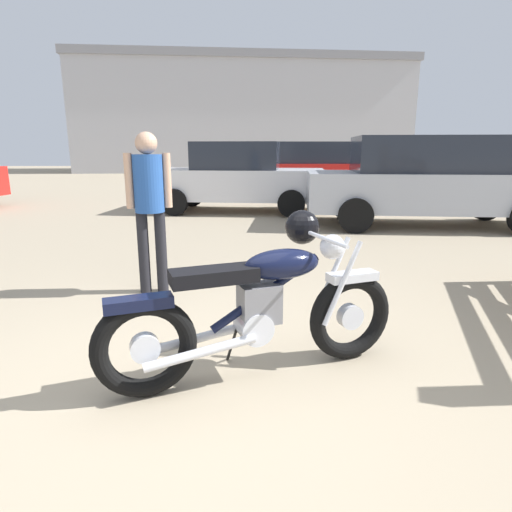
# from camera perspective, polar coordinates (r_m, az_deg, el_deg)

# --- Properties ---
(ground_plane) EXTENTS (80.00, 80.00, 0.00)m
(ground_plane) POSITION_cam_1_polar(r_m,az_deg,el_deg) (2.82, -7.86, -17.95)
(ground_plane) COLOR gray
(vintage_motorcycle) EXTENTS (2.00, 0.96, 1.07)m
(vintage_motorcycle) POSITION_cam_1_polar(r_m,az_deg,el_deg) (2.87, 0.89, -6.37)
(vintage_motorcycle) COLOR black
(vintage_motorcycle) RESTS_ON ground_plane
(bystander) EXTENTS (0.45, 0.30, 1.66)m
(bystander) POSITION_cam_1_polar(r_m,az_deg,el_deg) (4.58, -13.94, 7.64)
(bystander) COLOR black
(bystander) RESTS_ON ground_plane
(blue_hatchback_right) EXTENTS (4.70, 1.97, 1.74)m
(blue_hatchback_right) POSITION_cam_1_polar(r_m,az_deg,el_deg) (14.83, 9.26, 11.58)
(blue_hatchback_right) COLOR black
(blue_hatchback_right) RESTS_ON ground_plane
(pale_sedan_back) EXTENTS (4.87, 2.37, 1.74)m
(pale_sedan_back) POSITION_cam_1_polar(r_m,az_deg,el_deg) (9.24, 22.57, 9.45)
(pale_sedan_back) COLOR black
(pale_sedan_back) RESTS_ON ground_plane
(dark_sedan_left) EXTENTS (4.38, 2.31, 1.67)m
(dark_sedan_left) POSITION_cam_1_polar(r_m,az_deg,el_deg) (10.71, -2.53, 10.38)
(dark_sedan_left) COLOR black
(dark_sedan_left) RESTS_ON ground_plane
(industrial_building) EXTENTS (23.50, 10.19, 7.63)m
(industrial_building) POSITION_cam_1_polar(r_m,az_deg,el_deg) (33.33, -1.72, 17.88)
(industrial_building) COLOR #B2B2B7
(industrial_building) RESTS_ON ground_plane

